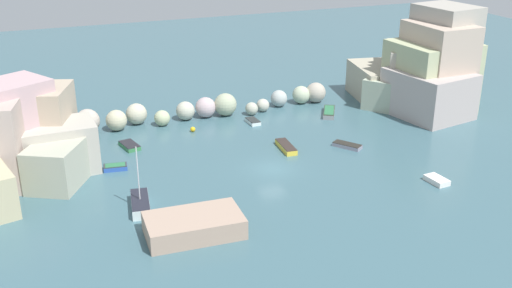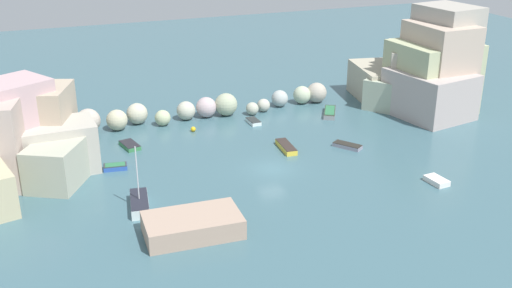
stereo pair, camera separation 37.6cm
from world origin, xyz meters
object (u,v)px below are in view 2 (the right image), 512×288
at_px(stone_dock, 193,225).
at_px(moored_boat_1, 286,147).
at_px(moored_boat_5, 130,145).
at_px(channel_buoy, 193,129).
at_px(moored_boat_0, 140,203).
at_px(moored_boat_2, 347,146).
at_px(moored_boat_4, 437,181).
at_px(moored_boat_6, 253,121).
at_px(moored_boat_3, 330,112).
at_px(moored_boat_7, 115,167).

height_order(stone_dock, moored_boat_1, stone_dock).
height_order(moored_boat_1, moored_boat_5, moored_boat_1).
relative_size(channel_buoy, moored_boat_0, 0.10).
distance_m(moored_boat_2, moored_boat_4, 11.05).
xyz_separation_m(moored_boat_1, moored_boat_6, (-0.29, 8.64, -0.05)).
bearing_deg(moored_boat_4, moored_boat_1, 32.29).
bearing_deg(moored_boat_4, moored_boat_3, -4.78).
height_order(moored_boat_4, moored_boat_5, moored_boat_4).
distance_m(channel_buoy, moored_boat_0, 18.40).
height_order(moored_boat_3, moored_boat_4, moored_boat_3).
relative_size(channel_buoy, moored_boat_7, 0.24).
xyz_separation_m(stone_dock, moored_boat_7, (-3.57, 14.53, -0.53)).
bearing_deg(moored_boat_3, moored_boat_0, -29.49).
bearing_deg(moored_boat_6, moored_boat_3, 85.52).
bearing_deg(channel_buoy, moored_boat_4, -51.02).
bearing_deg(moored_boat_6, moored_boat_1, 0.55).
height_order(channel_buoy, moored_boat_4, channel_buoy).
bearing_deg(moored_boat_5, channel_buoy, 93.56).
relative_size(moored_boat_1, moored_boat_2, 1.25).
bearing_deg(moored_boat_6, moored_boat_4, 23.51).
xyz_separation_m(moored_boat_1, moored_boat_7, (-17.35, 1.47, -0.02)).
xyz_separation_m(moored_boat_6, moored_boat_7, (-17.06, -7.17, 0.04)).
distance_m(moored_boat_4, moored_boat_5, 30.98).
distance_m(moored_boat_6, moored_boat_7, 18.50).
distance_m(stone_dock, moored_boat_2, 22.85).
height_order(moored_boat_0, moored_boat_2, moored_boat_0).
distance_m(moored_boat_3, moored_boat_4, 20.56).
distance_m(moored_boat_0, moored_boat_2, 23.56).
bearing_deg(moored_boat_7, stone_dock, -68.18).
xyz_separation_m(stone_dock, moored_boat_5, (-1.23, 19.57, -0.56)).
relative_size(moored_boat_2, moored_boat_7, 1.32).
xyz_separation_m(moored_boat_0, moored_boat_4, (26.25, -5.12, -0.23)).
relative_size(moored_boat_3, moored_boat_7, 1.78).
height_order(channel_buoy, moored_boat_6, channel_buoy).
relative_size(moored_boat_1, moored_boat_5, 1.29).
bearing_deg(moored_boat_5, moored_boat_1, 54.59).
height_order(moored_boat_0, moored_boat_6, moored_boat_0).
height_order(moored_boat_1, moored_boat_4, moored_boat_1).
xyz_separation_m(moored_boat_1, moored_boat_5, (-15.01, 6.51, -0.05)).
height_order(moored_boat_4, moored_boat_7, moored_boat_7).
bearing_deg(moored_boat_6, moored_boat_0, -47.26).
relative_size(channel_buoy, moored_boat_4, 0.24).
xyz_separation_m(stone_dock, channel_buoy, (6.24, 21.65, -0.51)).
relative_size(stone_dock, channel_buoy, 13.07).
relative_size(moored_boat_0, moored_boat_3, 1.33).
distance_m(moored_boat_0, moored_boat_5, 13.96).
relative_size(moored_boat_2, moored_boat_4, 1.33).
xyz_separation_m(channel_buoy, moored_boat_0, (-9.23, -15.92, 0.19)).
height_order(stone_dock, moored_boat_5, stone_dock).
height_order(channel_buoy, moored_boat_7, channel_buoy).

